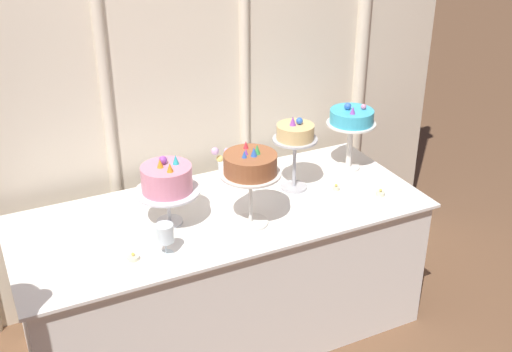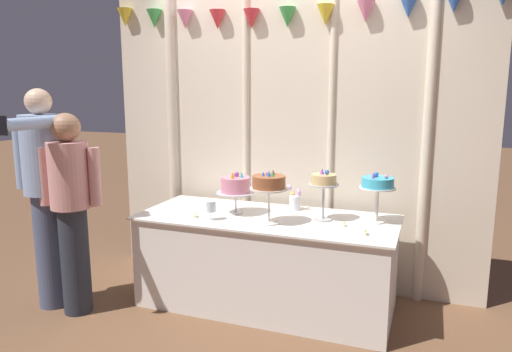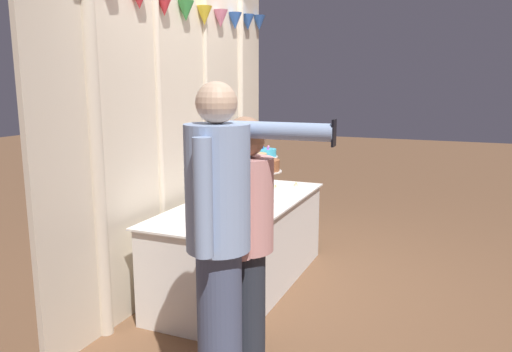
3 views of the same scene
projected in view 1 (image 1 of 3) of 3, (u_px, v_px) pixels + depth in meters
ground_plane at (232, 340)px, 3.31m from camera, size 24.00×24.00×0.00m
draped_curtain at (171, 50)px, 3.20m from camera, size 3.27×0.15×2.60m
cake_table at (223, 273)px, 3.23m from camera, size 1.98×0.83×0.72m
cake_display_leftmost at (167, 181)px, 2.87m from camera, size 0.30×0.30×0.33m
cake_display_midleft at (250, 168)px, 2.83m from camera, size 0.28×0.28×0.40m
cake_display_midright at (295, 137)px, 3.15m from camera, size 0.22×0.22×0.39m
cake_display_rightmost at (351, 121)px, 3.36m from camera, size 0.26×0.26×0.38m
wine_glass at (165, 234)px, 2.69m from camera, size 0.08×0.08×0.14m
flower_vase at (226, 168)px, 3.31m from camera, size 0.13×0.10×0.20m
tealight_far_left at (133, 258)px, 2.69m from camera, size 0.05×0.05×0.03m
tealight_near_left at (336, 188)px, 3.25m from camera, size 0.04×0.04×0.04m
tealight_near_right at (380, 194)px, 3.20m from camera, size 0.05×0.05×0.04m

